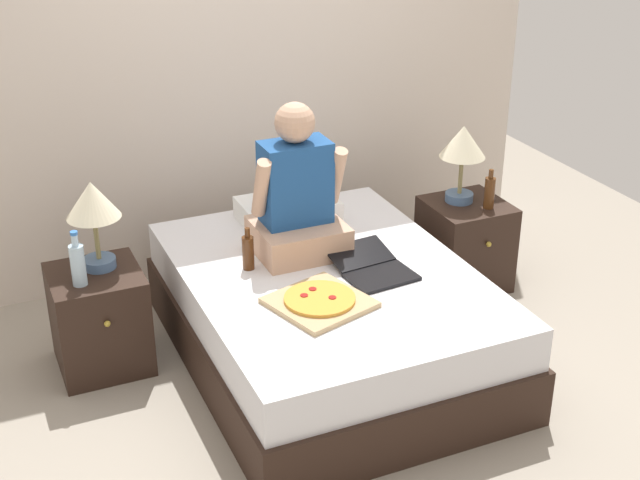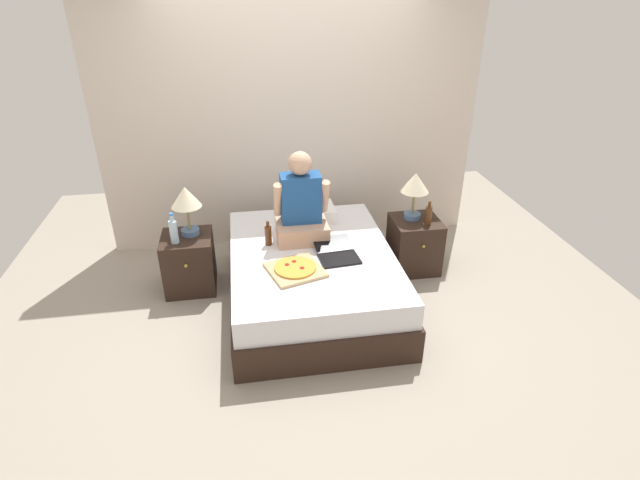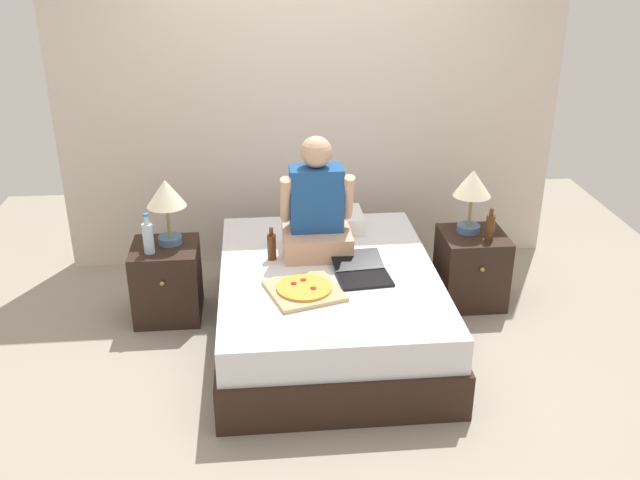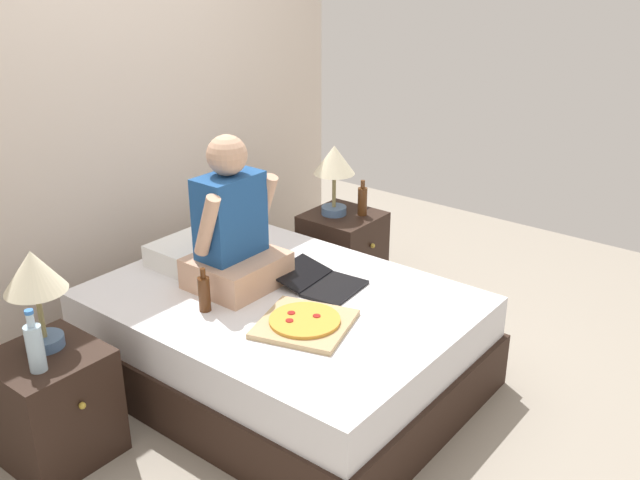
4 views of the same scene
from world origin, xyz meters
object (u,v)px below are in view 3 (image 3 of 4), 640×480
at_px(nightstand_left, 167,281).
at_px(beer_bottle_on_bed, 272,246).
at_px(beer_bottle, 490,227).
at_px(lamp_on_left_nightstand, 166,198).
at_px(water_bottle, 148,237).
at_px(nightstand_right, 471,268).
at_px(lamp_on_right_nightstand, 472,188).
at_px(laptop, 362,273).
at_px(bed, 328,305).
at_px(person_seated, 317,211).
at_px(pizza_box, 304,290).

relative_size(nightstand_left, beer_bottle_on_bed, 2.36).
bearing_deg(beer_bottle, lamp_on_left_nightstand, 176.01).
bearing_deg(lamp_on_left_nightstand, beer_bottle, -3.99).
bearing_deg(water_bottle, nightstand_left, 48.35).
bearing_deg(nightstand_right, beer_bottle, -54.99).
height_order(lamp_on_right_nightstand, beer_bottle_on_bed, lamp_on_right_nightstand).
distance_m(laptop, beer_bottle_on_bed, 0.62).
relative_size(bed, beer_bottle_on_bed, 8.41).
bearing_deg(beer_bottle, bed, -164.80).
bearing_deg(water_bottle, beer_bottle, -0.25).
distance_m(lamp_on_right_nightstand, person_seated, 1.09).
height_order(lamp_on_right_nightstand, pizza_box, lamp_on_right_nightstand).
xyz_separation_m(beer_bottle, beer_bottle_on_bed, (-1.48, -0.12, -0.02)).
distance_m(lamp_on_right_nightstand, beer_bottle, 0.29).
bearing_deg(bed, beer_bottle, 15.20).
bearing_deg(beer_bottle_on_bed, person_seated, 17.11).
bearing_deg(lamp_on_left_nightstand, beer_bottle_on_bed, -22.08).
relative_size(nightstand_left, lamp_on_left_nightstand, 1.15).
height_order(nightstand_right, pizza_box, pizza_box).
distance_m(lamp_on_left_nightstand, pizza_box, 1.17).
bearing_deg(person_seated, pizza_box, -102.40).
xyz_separation_m(water_bottle, lamp_on_right_nightstand, (2.17, 0.14, 0.22)).
bearing_deg(bed, nightstand_left, 159.00).
bearing_deg(pizza_box, nightstand_right, 29.40).
xyz_separation_m(nightstand_left, lamp_on_right_nightstand, (2.09, 0.05, 0.59)).
height_order(water_bottle, laptop, water_bottle).
xyz_separation_m(bed, nightstand_left, (-1.06, 0.41, 0.01)).
bearing_deg(beer_bottle, nightstand_right, 125.01).
xyz_separation_m(water_bottle, laptop, (1.34, -0.42, -0.11)).
distance_m(water_bottle, beer_bottle_on_bed, 0.81).
height_order(nightstand_left, beer_bottle_on_bed, beer_bottle_on_bed).
bearing_deg(pizza_box, beer_bottle, 24.54).
height_order(water_bottle, beer_bottle_on_bed, water_bottle).
bearing_deg(nightstand_left, person_seated, -7.39).
xyz_separation_m(bed, lamp_on_left_nightstand, (-1.02, 0.46, 0.60)).
distance_m(nightstand_left, beer_bottle_on_bed, 0.82).
distance_m(water_bottle, beer_bottle, 2.27).
bearing_deg(pizza_box, bed, 59.14).
relative_size(person_seated, beer_bottle_on_bed, 3.55).
distance_m(person_seated, laptop, 0.53).
bearing_deg(nightstand_right, lamp_on_right_nightstand, 120.93).
relative_size(bed, nightstand_left, 3.57).
xyz_separation_m(nightstand_left, beer_bottle_on_bed, (0.71, -0.22, 0.33)).
distance_m(nightstand_right, beer_bottle, 0.38).
height_order(bed, person_seated, person_seated).
distance_m(lamp_on_left_nightstand, beer_bottle, 2.17).
height_order(nightstand_left, beer_bottle, beer_bottle).
relative_size(nightstand_left, person_seated, 0.67).
distance_m(beer_bottle, laptop, 1.02).
xyz_separation_m(nightstand_right, beer_bottle_on_bed, (-1.41, -0.22, 0.33)).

